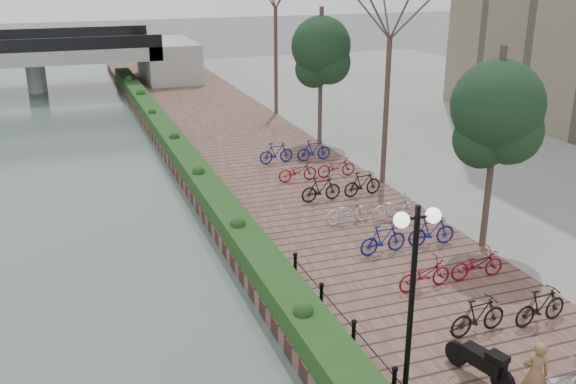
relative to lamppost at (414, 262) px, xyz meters
name	(u,v)px	position (x,y,z in m)	size (l,w,h in m)	color
promenade	(282,186)	(2.36, 14.57, -3.46)	(8.00, 75.00, 0.50)	brown
hedge	(192,166)	(-1.04, 17.07, -2.91)	(1.10, 56.00, 0.60)	#1A3513
lamppost	(414,262)	(0.00, 0.00, 0.00)	(1.02, 0.32, 4.41)	black
motorcycle	(480,359)	(1.87, 0.02, -2.72)	(0.50, 1.59, 0.99)	black
pedestrian	(535,374)	(2.36, -1.15, -2.44)	(0.57, 0.37, 1.56)	brown
bicycle_parking	(389,222)	(3.86, 7.86, -2.74)	(2.40, 19.89, 1.00)	#BCBBC0
street_trees	(429,126)	(6.36, 9.75, -0.03)	(3.20, 37.12, 6.80)	#392821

